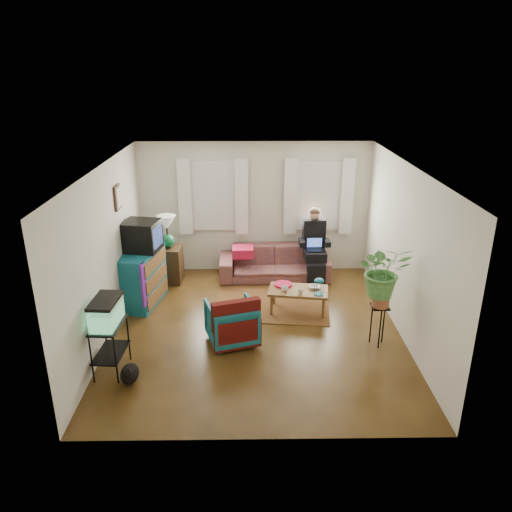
{
  "coord_description": "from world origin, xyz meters",
  "views": [
    {
      "loc": [
        -0.11,
        -7.0,
        3.97
      ],
      "look_at": [
        0.0,
        0.4,
        1.1
      ],
      "focal_mm": 35.0,
      "sensor_mm": 36.0,
      "label": 1
    }
  ],
  "objects_px": {
    "dresser": "(141,278)",
    "plant_stand": "(378,325)",
    "coffee_table": "(298,300)",
    "aquarium_stand": "(111,348)",
    "side_table": "(169,264)",
    "sofa": "(274,258)",
    "armchair": "(232,320)"
  },
  "relations": [
    {
      "from": "sofa",
      "to": "side_table",
      "type": "bearing_deg",
      "value": -176.87
    },
    {
      "from": "side_table",
      "to": "armchair",
      "type": "xyz_separation_m",
      "value": [
        1.27,
        -2.27,
        0.01
      ]
    },
    {
      "from": "plant_stand",
      "to": "armchair",
      "type": "bearing_deg",
      "value": 176.99
    },
    {
      "from": "plant_stand",
      "to": "sofa",
      "type": "bearing_deg",
      "value": 119.52
    },
    {
      "from": "aquarium_stand",
      "to": "plant_stand",
      "type": "height_order",
      "value": "aquarium_stand"
    },
    {
      "from": "sofa",
      "to": "coffee_table",
      "type": "xyz_separation_m",
      "value": [
        0.33,
        -1.44,
        -0.21
      ]
    },
    {
      "from": "aquarium_stand",
      "to": "armchair",
      "type": "relative_size",
      "value": 1.01
    },
    {
      "from": "sofa",
      "to": "aquarium_stand",
      "type": "relative_size",
      "value": 2.95
    },
    {
      "from": "side_table",
      "to": "coffee_table",
      "type": "relative_size",
      "value": 0.71
    },
    {
      "from": "coffee_table",
      "to": "plant_stand",
      "type": "relative_size",
      "value": 1.55
    },
    {
      "from": "aquarium_stand",
      "to": "dresser",
      "type": "bearing_deg",
      "value": 93.52
    },
    {
      "from": "plant_stand",
      "to": "aquarium_stand",
      "type": "bearing_deg",
      "value": -170.4
    },
    {
      "from": "coffee_table",
      "to": "plant_stand",
      "type": "distance_m",
      "value": 1.54
    },
    {
      "from": "aquarium_stand",
      "to": "plant_stand",
      "type": "distance_m",
      "value": 3.87
    },
    {
      "from": "dresser",
      "to": "armchair",
      "type": "xyz_separation_m",
      "value": [
        1.61,
        -1.34,
        -0.12
      ]
    },
    {
      "from": "aquarium_stand",
      "to": "coffee_table",
      "type": "relative_size",
      "value": 0.73
    },
    {
      "from": "dresser",
      "to": "aquarium_stand",
      "type": "relative_size",
      "value": 1.48
    },
    {
      "from": "armchair",
      "to": "coffee_table",
      "type": "bearing_deg",
      "value": -156.25
    },
    {
      "from": "side_table",
      "to": "plant_stand",
      "type": "xyz_separation_m",
      "value": [
        3.46,
        -2.38,
        -0.03
      ]
    },
    {
      "from": "sofa",
      "to": "dresser",
      "type": "height_order",
      "value": "dresser"
    },
    {
      "from": "armchair",
      "to": "plant_stand",
      "type": "height_order",
      "value": "armchair"
    },
    {
      "from": "sofa",
      "to": "armchair",
      "type": "height_order",
      "value": "sofa"
    },
    {
      "from": "dresser",
      "to": "plant_stand",
      "type": "relative_size",
      "value": 1.68
    },
    {
      "from": "side_table",
      "to": "sofa",
      "type": "bearing_deg",
      "value": 3.94
    },
    {
      "from": "dresser",
      "to": "plant_stand",
      "type": "bearing_deg",
      "value": -9.9
    },
    {
      "from": "coffee_table",
      "to": "side_table",
      "type": "bearing_deg",
      "value": 160.02
    },
    {
      "from": "sofa",
      "to": "dresser",
      "type": "bearing_deg",
      "value": -156.67
    },
    {
      "from": "coffee_table",
      "to": "sofa",
      "type": "bearing_deg",
      "value": 111.84
    },
    {
      "from": "side_table",
      "to": "dresser",
      "type": "distance_m",
      "value": 0.99
    },
    {
      "from": "dresser",
      "to": "armchair",
      "type": "distance_m",
      "value": 2.1
    },
    {
      "from": "dresser",
      "to": "aquarium_stand",
      "type": "height_order",
      "value": "dresser"
    },
    {
      "from": "side_table",
      "to": "plant_stand",
      "type": "height_order",
      "value": "side_table"
    }
  ]
}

